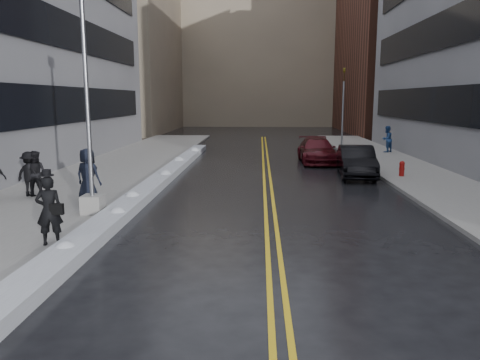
# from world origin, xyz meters

# --- Properties ---
(ground) EXTENTS (160.00, 160.00, 0.00)m
(ground) POSITION_xyz_m (0.00, 0.00, 0.00)
(ground) COLOR black
(ground) RESTS_ON ground
(sidewalk_west) EXTENTS (5.50, 50.00, 0.15)m
(sidewalk_west) POSITION_xyz_m (-5.75, 10.00, 0.07)
(sidewalk_west) COLOR gray
(sidewalk_west) RESTS_ON ground
(sidewalk_east) EXTENTS (4.00, 50.00, 0.15)m
(sidewalk_east) POSITION_xyz_m (10.00, 10.00, 0.07)
(sidewalk_east) COLOR gray
(sidewalk_east) RESTS_ON ground
(lane_line_left) EXTENTS (0.12, 50.00, 0.01)m
(lane_line_left) POSITION_xyz_m (2.35, 10.00, 0.00)
(lane_line_left) COLOR gold
(lane_line_left) RESTS_ON ground
(lane_line_right) EXTENTS (0.12, 50.00, 0.01)m
(lane_line_right) POSITION_xyz_m (2.65, 10.00, 0.00)
(lane_line_right) COLOR gold
(lane_line_right) RESTS_ON ground
(snow_ridge) EXTENTS (0.90, 30.00, 0.34)m
(snow_ridge) POSITION_xyz_m (-2.45, 8.00, 0.17)
(snow_ridge) COLOR silver
(snow_ridge) RESTS_ON ground
(building_west_far) EXTENTS (14.00, 22.00, 18.00)m
(building_west_far) POSITION_xyz_m (-15.50, 44.00, 9.00)
(building_west_far) COLOR gray
(building_west_far) RESTS_ON ground
(building_east_far) EXTENTS (14.00, 20.00, 28.00)m
(building_east_far) POSITION_xyz_m (19.00, 42.00, 14.00)
(building_east_far) COLOR #562D21
(building_east_far) RESTS_ON ground
(building_far) EXTENTS (36.00, 16.00, 22.00)m
(building_far) POSITION_xyz_m (2.00, 60.00, 11.00)
(building_far) COLOR gray
(building_far) RESTS_ON ground
(lamppost) EXTENTS (0.65, 0.65, 7.62)m
(lamppost) POSITION_xyz_m (-3.30, 2.00, 2.53)
(lamppost) COLOR gray
(lamppost) RESTS_ON sidewalk_west
(fire_hydrant) EXTENTS (0.26, 0.26, 0.73)m
(fire_hydrant) POSITION_xyz_m (9.00, 10.00, 0.55)
(fire_hydrant) COLOR maroon
(fire_hydrant) RESTS_ON sidewalk_east
(traffic_signal) EXTENTS (0.16, 0.20, 6.00)m
(traffic_signal) POSITION_xyz_m (8.50, 24.00, 3.40)
(traffic_signal) COLOR gray
(traffic_signal) RESTS_ON sidewalk_east
(pedestrian_fedora) EXTENTS (0.74, 0.58, 1.79)m
(pedestrian_fedora) POSITION_xyz_m (-3.20, -1.33, 1.04)
(pedestrian_fedora) COLOR black
(pedestrian_fedora) RESTS_ON sidewalk_west
(pedestrian_b) EXTENTS (0.86, 0.68, 1.74)m
(pedestrian_b) POSITION_xyz_m (-6.46, 4.67, 1.02)
(pedestrian_b) COLOR black
(pedestrian_b) RESTS_ON sidewalk_west
(pedestrian_c) EXTENTS (1.09, 0.86, 1.95)m
(pedestrian_c) POSITION_xyz_m (-4.05, 3.70, 1.12)
(pedestrian_c) COLOR black
(pedestrian_c) RESTS_ON sidewalk_west
(pedestrian_e) EXTENTS (1.23, 0.88, 1.72)m
(pedestrian_e) POSITION_xyz_m (-6.64, 4.60, 1.01)
(pedestrian_e) COLOR black
(pedestrian_e) RESTS_ON sidewalk_west
(pedestrian_east) EXTENTS (1.13, 1.10, 1.83)m
(pedestrian_east) POSITION_xyz_m (10.97, 20.30, 1.06)
(pedestrian_east) COLOR navy
(pedestrian_east) RESTS_ON sidewalk_east
(car_black) EXTENTS (2.03, 4.78, 1.53)m
(car_black) POSITION_xyz_m (6.93, 10.58, 0.77)
(car_black) COLOR black
(car_black) RESTS_ON ground
(car_maroon) EXTENTS (2.12, 5.11, 1.48)m
(car_maroon) POSITION_xyz_m (5.60, 15.75, 0.74)
(car_maroon) COLOR #450B11
(car_maroon) RESTS_ON ground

